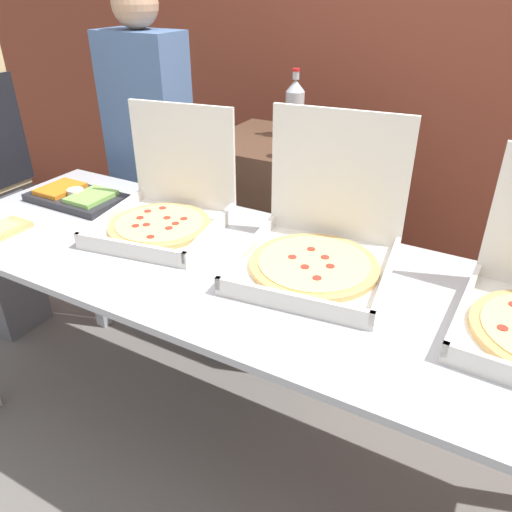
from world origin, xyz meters
TOP-DOWN VIEW (x-y plane):
  - ground_plane at (0.00, 0.00)m, footprint 16.00×16.00m
  - brick_wall_behind at (0.00, 1.70)m, footprint 10.00×0.06m
  - buffet_table at (0.00, 0.00)m, footprint 2.50×0.83m
  - pizza_box_far_left at (0.17, 0.13)m, footprint 0.53×0.54m
  - pizza_box_near_left at (-0.45, 0.12)m, footprint 0.50×0.51m
  - paper_plate_front_left at (-0.95, -0.23)m, footprint 0.20×0.20m
  - veggie_tray at (-0.94, 0.12)m, footprint 0.41×0.23m
  - sideboard_podium at (-0.26, 0.84)m, footprint 0.79×0.59m
  - soda_bottle at (-0.32, 0.94)m, footprint 0.09×0.09m
  - soda_can_silver at (-0.19, 0.64)m, footprint 0.07×0.07m
  - soda_can_colored at (-0.23, 1.03)m, footprint 0.07×0.07m
  - person_guest_plaid at (-0.97, 0.65)m, footprint 0.40×0.22m

SIDE VIEW (x-z plane):
  - ground_plane at x=0.00m, z-range 0.00..0.00m
  - sideboard_podium at x=-0.26m, z-range 0.00..1.07m
  - buffet_table at x=0.00m, z-range 0.35..1.26m
  - person_guest_plaid at x=-0.97m, z-range 0.04..1.78m
  - paper_plate_front_left at x=-0.95m, z-range 0.90..0.93m
  - veggie_tray at x=-0.94m, z-range 0.90..0.95m
  - pizza_box_near_left at x=-0.45m, z-range 0.77..1.20m
  - pizza_box_far_left at x=0.17m, z-range 0.75..1.22m
  - soda_can_silver at x=-0.19m, z-range 1.07..1.20m
  - soda_can_colored at x=-0.23m, z-range 1.07..1.20m
  - soda_bottle at x=-0.32m, z-range 1.05..1.36m
  - brick_wall_behind at x=0.00m, z-range 0.00..2.80m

